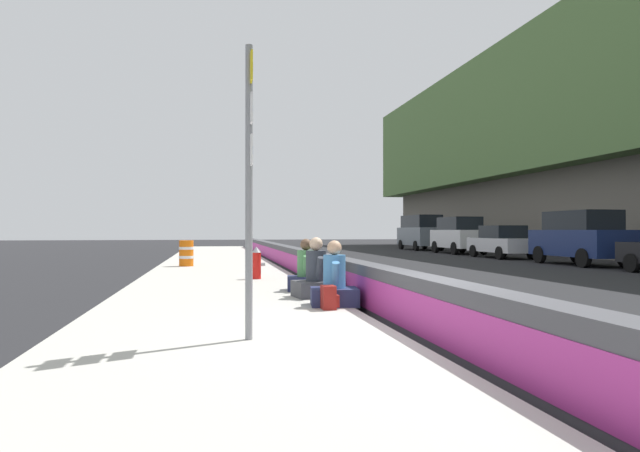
# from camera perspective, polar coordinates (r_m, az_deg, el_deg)

# --- Properties ---
(ground_plane) EXTENTS (160.00, 160.00, 0.00)m
(ground_plane) POSITION_cam_1_polar(r_m,az_deg,el_deg) (7.75, 11.20, -11.37)
(ground_plane) COLOR #232326
(ground_plane) RESTS_ON ground
(sidewalk_strip) EXTENTS (80.00, 4.40, 0.14)m
(sidewalk_strip) POSITION_cam_1_polar(r_m,az_deg,el_deg) (7.20, -9.20, -11.65)
(sidewalk_strip) COLOR #B5B2A8
(sidewalk_strip) RESTS_ON ground_plane
(jersey_barrier) EXTENTS (76.00, 0.45, 0.85)m
(jersey_barrier) POSITION_cam_1_polar(r_m,az_deg,el_deg) (7.68, 11.17, -8.26)
(jersey_barrier) COLOR #47474C
(jersey_barrier) RESTS_ON ground_plane
(route_sign_post) EXTENTS (0.44, 0.09, 3.60)m
(route_sign_post) POSITION_cam_1_polar(r_m,az_deg,el_deg) (7.02, -7.10, 5.80)
(route_sign_post) COLOR gray
(route_sign_post) RESTS_ON sidewalk_strip
(fire_hydrant) EXTENTS (0.26, 0.46, 0.88)m
(fire_hydrant) POSITION_cam_1_polar(r_m,az_deg,el_deg) (15.59, -6.39, -3.66)
(fire_hydrant) COLOR red
(fire_hydrant) RESTS_ON sidewalk_strip
(seated_person_foreground) EXTENTS (0.80, 0.91, 1.15)m
(seated_person_foreground) POSITION_cam_1_polar(r_m,az_deg,el_deg) (10.09, 1.45, -5.95)
(seated_person_foreground) COLOR #23284C
(seated_person_foreground) RESTS_ON sidewalk_strip
(seated_person_middle) EXTENTS (0.84, 0.95, 1.19)m
(seated_person_middle) POSITION_cam_1_polar(r_m,az_deg,el_deg) (11.36, -0.40, -5.27)
(seated_person_middle) COLOR #424247
(seated_person_middle) RESTS_ON sidewalk_strip
(seated_person_rear) EXTENTS (0.79, 0.90, 1.14)m
(seated_person_rear) POSITION_cam_1_polar(r_m,az_deg,el_deg) (12.60, -1.42, -4.85)
(seated_person_rear) COLOR #23284C
(seated_person_rear) RESTS_ON sidewalk_strip
(backpack) EXTENTS (0.32, 0.28, 0.40)m
(backpack) POSITION_cam_1_polar(r_m,az_deg,el_deg) (9.62, 0.91, -7.21)
(backpack) COLOR maroon
(backpack) RESTS_ON sidewalk_strip
(construction_barrel) EXTENTS (0.54, 0.54, 0.95)m
(construction_barrel) POSITION_cam_1_polar(r_m,az_deg,el_deg) (21.55, -13.28, -2.67)
(construction_barrel) COLOR orange
(construction_barrel) RESTS_ON sidewalk_strip
(parked_car_fourth) EXTENTS (4.82, 2.10, 2.28)m
(parked_car_fourth) POSITION_cam_1_polar(r_m,az_deg,el_deg) (26.19, 24.68, -1.00)
(parked_car_fourth) COLOR navy
(parked_car_fourth) RESTS_ON ground_plane
(parked_car_midline) EXTENTS (4.50, 1.95, 1.71)m
(parked_car_midline) POSITION_cam_1_polar(r_m,az_deg,el_deg) (31.22, 17.80, -1.51)
(parked_car_midline) COLOR silver
(parked_car_midline) RESTS_ON ground_plane
(parked_car_far) EXTENTS (4.83, 2.12, 2.28)m
(parked_car_far) POSITION_cam_1_polar(r_m,az_deg,el_deg) (36.37, 13.76, -0.85)
(parked_car_far) COLOR silver
(parked_car_far) RESTS_ON ground_plane
(parked_car_farther) EXTENTS (5.11, 2.13, 2.56)m
(parked_car_farther) POSITION_cam_1_polar(r_m,az_deg,el_deg) (42.46, 10.08, -0.56)
(parked_car_farther) COLOR slate
(parked_car_farther) RESTS_ON ground_plane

